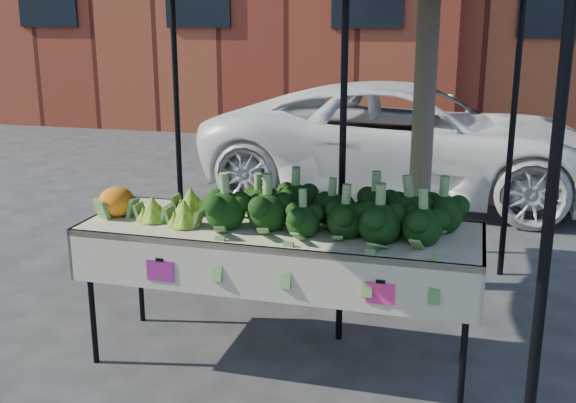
% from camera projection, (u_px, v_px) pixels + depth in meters
% --- Properties ---
extents(ground, '(90.00, 90.00, 0.00)m').
position_uv_depth(ground, '(251.00, 359.00, 4.41)').
color(ground, '#252527').
extents(table, '(2.41, 0.82, 0.90)m').
position_uv_depth(table, '(280.00, 295.00, 4.27)').
color(table, beige).
rests_on(table, ground).
extents(canopy, '(3.16, 3.16, 2.74)m').
position_uv_depth(canopy, '(292.00, 135.00, 4.49)').
color(canopy, black).
rests_on(canopy, ground).
extents(broccoli_heap, '(1.50, 0.60, 0.29)m').
position_uv_depth(broccoli_heap, '(334.00, 205.00, 4.05)').
color(broccoli_heap, black).
rests_on(broccoli_heap, table).
extents(romanesco_cluster, '(0.46, 0.50, 0.23)m').
position_uv_depth(romanesco_cluster, '(175.00, 201.00, 4.27)').
color(romanesco_cluster, '#83B136').
rests_on(romanesco_cluster, table).
extents(cauliflower_pair, '(0.23, 0.23, 0.20)m').
position_uv_depth(cauliflower_pair, '(117.00, 200.00, 4.33)').
color(cauliflower_pair, orange).
rests_on(cauliflower_pair, table).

